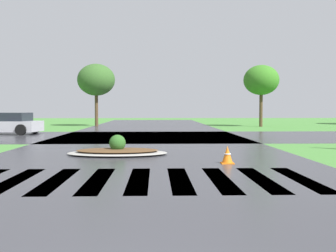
# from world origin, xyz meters

# --- Properties ---
(asphalt_roadway) EXTENTS (10.21, 80.00, 0.01)m
(asphalt_roadway) POSITION_xyz_m (0.00, 10.00, 0.00)
(asphalt_roadway) COLOR #35353A
(asphalt_roadway) RESTS_ON ground
(asphalt_cross_road) EXTENTS (90.00, 9.19, 0.01)m
(asphalt_cross_road) POSITION_xyz_m (0.00, 19.19, 0.00)
(asphalt_cross_road) COLOR #35353A
(asphalt_cross_road) RESTS_ON ground
(crosswalk_stripes) EXTENTS (7.65, 3.27, 0.01)m
(crosswalk_stripes) POSITION_xyz_m (0.00, 5.87, 0.00)
(crosswalk_stripes) COLOR white
(crosswalk_stripes) RESTS_ON ground
(median_island) EXTENTS (3.38, 1.93, 0.68)m
(median_island) POSITION_xyz_m (-0.92, 10.65, 0.13)
(median_island) COLOR #9E9B93
(median_island) RESTS_ON ground
(car_white_sedan) EXTENTS (4.19, 2.48, 1.30)m
(car_white_sedan) POSITION_xyz_m (-8.59, 21.54, 0.62)
(car_white_sedan) COLOR #B7B7BF
(car_white_sedan) RESTS_ON ground
(traffic_cone) EXTENTS (0.36, 0.36, 0.51)m
(traffic_cone) POSITION_xyz_m (2.41, 8.37, 0.24)
(traffic_cone) COLOR orange
(traffic_cone) RESTS_ON ground
(background_treeline) EXTENTS (45.88, 6.31, 6.56)m
(background_treeline) POSITION_xyz_m (8.18, 32.19, 4.26)
(background_treeline) COLOR #4C3823
(background_treeline) RESTS_ON ground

